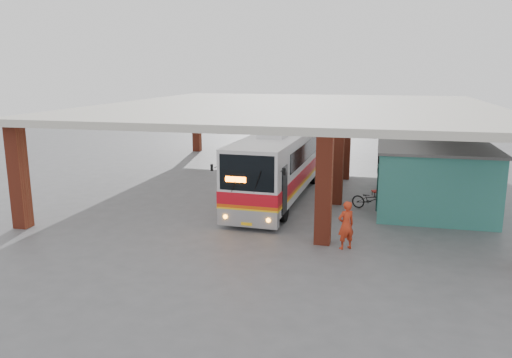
{
  "coord_description": "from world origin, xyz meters",
  "views": [
    {
      "loc": [
        4.85,
        -21.26,
        6.48
      ],
      "look_at": [
        -0.36,
        0.0,
        1.71
      ],
      "focal_mm": 35.0,
      "sensor_mm": 36.0,
      "label": 1
    }
  ],
  "objects_px": {
    "motorcycle": "(371,200)",
    "pedestrian": "(346,225)",
    "coach_bus": "(281,163)",
    "red_chair": "(379,189)"
  },
  "relations": [
    {
      "from": "motorcycle",
      "to": "red_chair",
      "type": "relative_size",
      "value": 2.16
    },
    {
      "from": "coach_bus",
      "to": "pedestrian",
      "type": "bearing_deg",
      "value": -59.48
    },
    {
      "from": "pedestrian",
      "to": "red_chair",
      "type": "bearing_deg",
      "value": -132.67
    },
    {
      "from": "motorcycle",
      "to": "pedestrian",
      "type": "height_order",
      "value": "pedestrian"
    },
    {
      "from": "motorcycle",
      "to": "pedestrian",
      "type": "xyz_separation_m",
      "value": [
        -0.81,
        -5.64,
        0.42
      ]
    },
    {
      "from": "coach_bus",
      "to": "red_chair",
      "type": "xyz_separation_m",
      "value": [
        4.99,
        1.43,
        -1.39
      ]
    },
    {
      "from": "pedestrian",
      "to": "red_chair",
      "type": "distance_m",
      "value": 8.6
    },
    {
      "from": "coach_bus",
      "to": "motorcycle",
      "type": "height_order",
      "value": "coach_bus"
    },
    {
      "from": "coach_bus",
      "to": "red_chair",
      "type": "height_order",
      "value": "coach_bus"
    },
    {
      "from": "motorcycle",
      "to": "pedestrian",
      "type": "distance_m",
      "value": 5.71
    }
  ]
}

